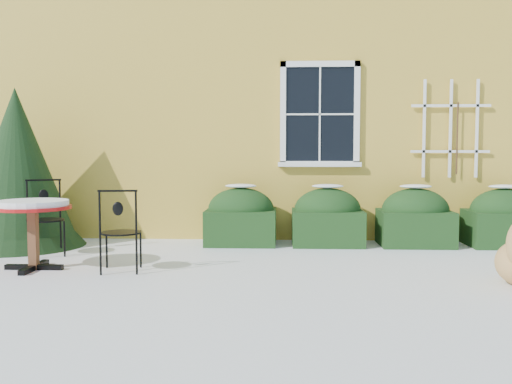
{
  "coord_description": "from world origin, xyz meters",
  "views": [
    {
      "loc": [
        0.32,
        -5.97,
        1.39
      ],
      "look_at": [
        0.0,
        1.0,
        0.9
      ],
      "focal_mm": 40.0,
      "sensor_mm": 36.0,
      "label": 1
    }
  ],
  "objects_px": {
    "evergreen_shrub": "(17,183)",
    "patio_chair_far": "(45,217)",
    "bistro_table": "(33,212)",
    "patio_chair_near": "(120,231)"
  },
  "relations": [
    {
      "from": "evergreen_shrub",
      "to": "patio_chair_far",
      "type": "distance_m",
      "value": 1.05
    },
    {
      "from": "bistro_table",
      "to": "patio_chair_far",
      "type": "relative_size",
      "value": 0.87
    },
    {
      "from": "patio_chair_near",
      "to": "bistro_table",
      "type": "bearing_deg",
      "value": -12.02
    },
    {
      "from": "evergreen_shrub",
      "to": "patio_chair_far",
      "type": "height_order",
      "value": "evergreen_shrub"
    },
    {
      "from": "bistro_table",
      "to": "patio_chair_near",
      "type": "relative_size",
      "value": 0.92
    },
    {
      "from": "evergreen_shrub",
      "to": "bistro_table",
      "type": "height_order",
      "value": "evergreen_shrub"
    },
    {
      "from": "bistro_table",
      "to": "patio_chair_far",
      "type": "bearing_deg",
      "value": 105.18
    },
    {
      "from": "evergreen_shrub",
      "to": "bistro_table",
      "type": "xyz_separation_m",
      "value": [
        0.95,
        -1.64,
        -0.25
      ]
    },
    {
      "from": "patio_chair_near",
      "to": "patio_chair_far",
      "type": "height_order",
      "value": "patio_chair_far"
    },
    {
      "from": "bistro_table",
      "to": "patio_chair_near",
      "type": "bearing_deg",
      "value": -4.34
    }
  ]
}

